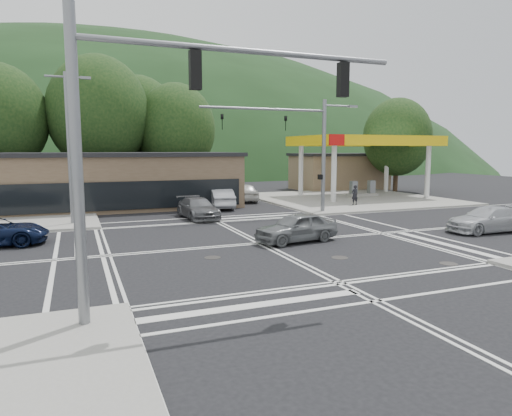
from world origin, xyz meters
name	(u,v)px	position (x,y,z in m)	size (l,w,h in m)	color
ground	(260,243)	(0.00, 0.00, 0.00)	(120.00, 120.00, 0.00)	black
sidewalk_ne	(350,199)	(15.00, 15.00, 0.07)	(16.00, 16.00, 0.15)	gray
gas_station_canopy	(364,144)	(16.99, 15.99, 5.04)	(12.32, 8.34, 5.75)	silver
convenience_store	(339,172)	(20.00, 25.00, 1.90)	(10.00, 6.00, 3.80)	#846B4F
commercial_row	(79,183)	(-8.00, 17.00, 2.00)	(24.00, 8.00, 4.00)	brown
hill_north	(113,169)	(0.00, 90.00, 0.00)	(252.00, 126.00, 140.00)	#1A3417
tree_n_b	(98,113)	(-6.00, 24.00, 7.79)	(9.00, 9.00, 12.98)	#382619
tree_n_c	(176,129)	(1.00, 24.00, 6.49)	(7.60, 7.60, 10.87)	#382619
tree_n_e	(138,124)	(-2.00, 28.00, 7.14)	(8.40, 8.40, 11.98)	#382619
tree_ne	(397,137)	(24.00, 20.00, 5.84)	(7.20, 7.20, 9.99)	#382619
streetlight_nw	(70,141)	(-8.44, 9.00, 5.05)	(2.50, 0.25, 9.00)	slate
signal_mast_ne	(308,142)	(6.95, 8.20, 5.07)	(11.65, 0.30, 8.00)	slate
signal_mast_sw	(151,127)	(-6.39, -8.20, 5.12)	(9.14, 0.28, 8.00)	slate
car_grey_center	(296,227)	(1.80, -0.30, 0.72)	(1.71, 4.25, 1.45)	slate
car_silver_east	(488,220)	(12.88, -1.79, 0.69)	(1.94, 4.78, 1.39)	#B6B8BE
car_queue_a	(221,198)	(2.20, 13.50, 0.76)	(1.62, 4.64, 1.53)	#A8A9AF
car_queue_b	(243,192)	(5.50, 17.36, 0.79)	(1.88, 4.66, 1.59)	silver
car_northbound	(198,208)	(-0.77, 9.00, 0.68)	(1.92, 4.72, 1.37)	#57585B
pedestrian	(355,195)	(12.43, 10.48, 0.94)	(0.57, 0.38, 1.57)	black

